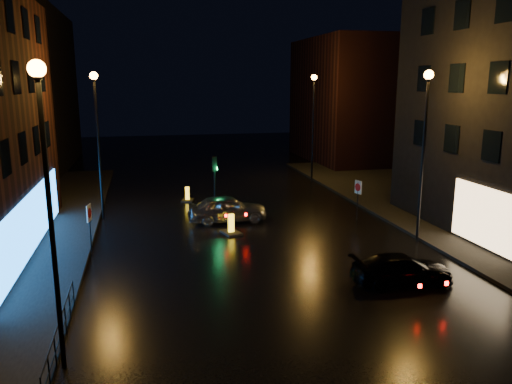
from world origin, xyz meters
TOP-DOWN VIEW (x-y plane):
  - ground at (0.00, 0.00)m, footprint 120.00×120.00m
  - pavement_right at (14.00, 8.00)m, footprint 12.00×44.00m
  - building_far_left at (-16.00, 35.00)m, footprint 8.00×16.00m
  - building_far_right at (15.00, 32.00)m, footprint 8.00×14.00m
  - street_lamp_lnear at (-7.80, -2.00)m, footprint 0.44×0.44m
  - street_lamp_lfar at (-7.80, 14.00)m, footprint 0.44×0.44m
  - street_lamp_rnear at (7.80, 6.00)m, footprint 0.44×0.44m
  - street_lamp_rfar at (7.80, 22.00)m, footprint 0.44×0.44m
  - traffic_signal at (-1.20, 14.00)m, footprint 1.40×2.40m
  - guard_railing at (-8.00, -1.00)m, footprint 0.05×6.04m
  - silver_hatchback at (-0.82, 11.76)m, footprint 4.49×1.85m
  - dark_sedan at (4.41, 1.36)m, footprint 4.11×1.78m
  - bollard_near at (-1.02, 9.41)m, footprint 1.11×1.38m
  - bollard_far at (-2.59, 17.34)m, footprint 0.99×1.25m
  - road_sign_left at (-7.90, 7.67)m, footprint 0.17×0.57m
  - road_sign_right at (6.50, 10.32)m, footprint 0.19×0.56m

SIDE VIEW (x-z plane):
  - ground at x=0.00m, z-range 0.00..0.00m
  - pavement_right at x=14.00m, z-range 0.00..0.15m
  - bollard_far at x=-2.59m, z-range -0.27..0.69m
  - bollard_near at x=-1.02m, z-range -0.30..0.76m
  - traffic_signal at x=-1.20m, z-range -1.22..2.23m
  - dark_sedan at x=4.41m, z-range 0.00..1.18m
  - guard_railing at x=-8.00m, z-range 0.24..1.24m
  - silver_hatchback at x=-0.82m, z-range 0.00..1.52m
  - road_sign_right at x=6.50m, z-range 0.58..2.93m
  - road_sign_left at x=-7.90m, z-range 0.59..2.96m
  - street_lamp_lnear at x=-7.80m, z-range 1.38..9.75m
  - street_lamp_lfar at x=-7.80m, z-range 1.38..9.75m
  - street_lamp_rnear at x=7.80m, z-range 1.38..9.75m
  - street_lamp_rfar at x=7.80m, z-range 1.38..9.75m
  - building_far_right at x=15.00m, z-range 0.00..12.00m
  - building_far_left at x=-16.00m, z-range 0.00..14.00m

